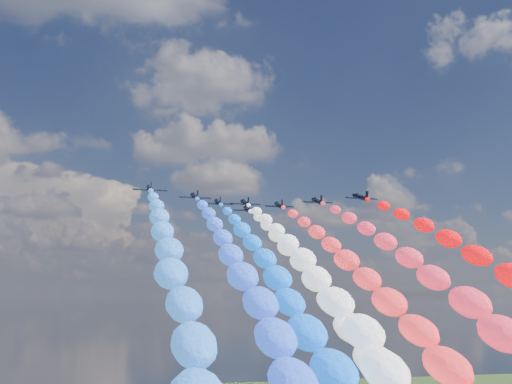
{
  "coord_description": "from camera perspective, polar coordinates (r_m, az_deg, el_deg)",
  "views": [
    {
      "loc": [
        -37.07,
        -154.52,
        75.48
      ],
      "look_at": [
        0.0,
        4.0,
        102.39
      ],
      "focal_mm": 43.85,
      "sensor_mm": 36.0,
      "label": 1
    }
  ],
  "objects": [
    {
      "name": "jet_6",
      "position": [
        168.27,
        5.61,
        -0.83
      ],
      "size": [
        8.48,
        11.32,
        5.16
      ],
      "primitive_type": null,
      "rotation": [
        0.27,
        0.0,
        -0.04
      ],
      "color": "black"
    },
    {
      "name": "trail_6",
      "position": [
        106.94,
        17.28,
        -10.09
      ],
      "size": [
        6.45,
        127.83,
        57.99
      ],
      "primitive_type": null,
      "color": "#E22841"
    },
    {
      "name": "trail_5",
      "position": [
        112.2,
        11.11,
        -10.28
      ],
      "size": [
        6.45,
        127.83,
        57.99
      ],
      "primitive_type": null,
      "color": "#F52931"
    },
    {
      "name": "trail_1",
      "position": [
        94.29,
        -0.51,
        -10.65
      ],
      "size": [
        6.45,
        127.83,
        57.99
      ],
      "primitive_type": null,
      "color": "blue"
    },
    {
      "name": "jet_5",
      "position": [
        175.4,
        2.11,
        -1.22
      ],
      "size": [
        8.53,
        11.36,
        5.16
      ],
      "primitive_type": null,
      "rotation": [
        0.27,
        0.0,
        -0.05
      ],
      "color": "black"
    },
    {
      "name": "jet_2",
      "position": [
        170.33,
        -3.48,
        -0.96
      ],
      "size": [
        8.22,
        11.14,
        5.16
      ],
      "primitive_type": null,
      "rotation": [
        0.27,
        0.0,
        -0.02
      ],
      "color": "black"
    },
    {
      "name": "jet_3",
      "position": [
        170.74,
        -1.0,
        -1.0
      ],
      "size": [
        8.15,
        11.09,
        5.16
      ],
      "primitive_type": null,
      "rotation": [
        0.27,
        0.0,
        0.01
      ],
      "color": "black"
    },
    {
      "name": "trail_4",
      "position": [
        118.93,
        5.99,
        -10.34
      ],
      "size": [
        6.45,
        127.83,
        57.99
      ],
      "primitive_type": null,
      "color": "silver"
    },
    {
      "name": "jet_7",
      "position": [
        162.98,
        9.51,
        -0.46
      ],
      "size": [
        8.48,
        11.33,
        5.16
      ],
      "primitive_type": null,
      "rotation": [
        0.27,
        0.0,
        0.04
      ],
      "color": "black"
    },
    {
      "name": "trail_3",
      "position": [
        106.2,
        6.51,
        -10.45
      ],
      "size": [
        6.45,
        127.83,
        57.99
      ],
      "primitive_type": null,
      "color": "white"
    },
    {
      "name": "trail_0",
      "position": [
        83.11,
        -7.3,
        -10.75
      ],
      "size": [
        6.45,
        127.83,
        57.99
      ],
      "primitive_type": null,
      "color": "blue"
    },
    {
      "name": "trail_2",
      "position": [
        104.93,
        2.49,
        -10.51
      ],
      "size": [
        6.45,
        127.83,
        57.99
      ],
      "primitive_type": null,
      "color": "blue"
    },
    {
      "name": "jet_0",
      "position": [
        150.04,
        -9.67,
        0.31
      ],
      "size": [
        8.13,
        11.07,
        5.16
      ],
      "primitive_type": null,
      "rotation": [
        0.27,
        0.0,
        0.01
      ],
      "color": "black"
    },
    {
      "name": "jet_1",
      "position": [
        160.35,
        -5.6,
        -0.4
      ],
      "size": [
        8.5,
        11.34,
        5.16
      ],
      "primitive_type": null,
      "rotation": [
        0.27,
        0.0,
        0.05
      ],
      "color": "black"
    },
    {
      "name": "jet_4",
      "position": [
        183.36,
        -0.82,
        -1.58
      ],
      "size": [
        8.71,
        11.48,
        5.16
      ],
      "primitive_type": null,
      "rotation": [
        0.27,
        0.0,
        -0.06
      ],
      "color": "black"
    }
  ]
}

